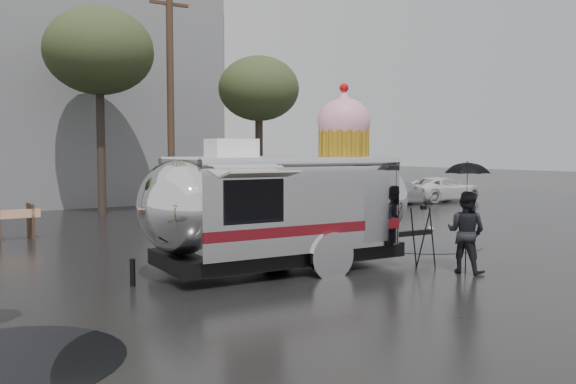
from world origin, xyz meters
TOP-DOWN VIEW (x-y plane):
  - ground at (0.00, 0.00)m, footprint 120.00×120.00m
  - puddles at (0.87, 2.34)m, footprint 14.26×8.12m
  - utility_pole at (2.50, 14.00)m, footprint 1.60×0.28m
  - tree_mid at (0.00, 15.00)m, footprint 4.20×4.20m
  - tree_right at (6.00, 13.00)m, footprint 3.36×3.36m
  - parked_cars at (11.78, 12.00)m, footprint 13.20×1.90m
  - airstream_trailer at (0.00, 1.97)m, footprint 7.70×3.04m
  - person_right at (2.93, -0.49)m, footprint 0.68×0.92m
  - umbrella_black at (2.93, -0.49)m, footprint 1.17×1.17m
  - tripod at (2.59, 0.40)m, footprint 0.55×0.55m

SIDE VIEW (x-z plane):
  - ground at x=0.00m, z-range 0.00..0.00m
  - puddles at x=0.87m, z-range 0.00..0.01m
  - parked_cars at x=11.78m, z-range -0.03..1.47m
  - tripod at x=2.59m, z-range 0.10..1.48m
  - person_right at x=2.93m, z-range 0.00..1.71m
  - airstream_trailer at x=0.00m, z-range -0.62..3.53m
  - umbrella_black at x=2.93m, z-range 0.77..3.12m
  - utility_pole at x=2.50m, z-range 0.12..9.12m
  - tree_right at x=6.00m, z-range 1.85..8.27m
  - tree_mid at x=0.00m, z-range 2.33..10.35m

